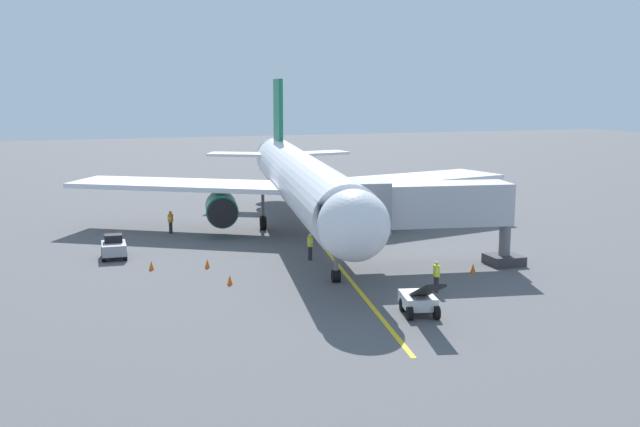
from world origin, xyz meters
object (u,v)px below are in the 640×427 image
object	(u,v)px
ground_crew_loader	(310,246)
baggage_cart_starboard_side	(438,210)
safety_cone_wing_starboard	(473,268)
airplane	(301,181)
safety_cone_nose_right	(207,263)
safety_cone_wing_port	(151,265)
ground_crew_marshaller	(436,276)
ground_crew_wing_walker	(171,222)
jet_bridge	(417,207)
safety_cone_nose_left	(230,280)
belt_loader_portside	(419,300)
tug_near_nose	(114,247)

from	to	relation	value
ground_crew_loader	baggage_cart_starboard_side	distance (m)	18.76
baggage_cart_starboard_side	safety_cone_wing_starboard	distance (m)	18.89
airplane	safety_cone_nose_right	world-z (taller)	airplane
safety_cone_wing_port	ground_crew_marshaller	bearing A→B (deg)	144.85
ground_crew_marshaller	ground_crew_wing_walker	world-z (taller)	same
jet_bridge	ground_crew_wing_walker	world-z (taller)	jet_bridge
airplane	ground_crew_marshaller	bearing A→B (deg)	97.65
ground_crew_loader	safety_cone_nose_left	xyz separation A→B (m)	(6.02, 4.40, -0.61)
belt_loader_portside	safety_cone_nose_right	bearing A→B (deg)	-57.30
jet_bridge	ground_crew_wing_walker	distance (m)	20.31
belt_loader_portside	ground_crew_marshaller	bearing A→B (deg)	-127.71
jet_bridge	safety_cone_nose_left	xyz separation A→B (m)	(11.46, 0.38, -3.49)
ground_crew_marshaller	baggage_cart_starboard_side	xyz separation A→B (m)	(-10.64, -20.96, -0.23)
safety_cone_wing_port	airplane	bearing A→B (deg)	-147.19
airplane	jet_bridge	distance (m)	12.50
airplane	ground_crew_loader	bearing A→B (deg)	77.21
airplane	tug_near_nose	size ratio (longest dim) A/B	17.28
baggage_cart_starboard_side	safety_cone_wing_port	bearing A→B (deg)	24.38
safety_cone_nose_right	tug_near_nose	bearing A→B (deg)	-40.34
ground_crew_wing_walker	safety_cone_nose_left	size ratio (longest dim) A/B	3.11
ground_crew_marshaller	safety_cone_wing_starboard	xyz separation A→B (m)	(-4.04, -3.27, -0.61)
safety_cone_wing_port	baggage_cart_starboard_side	bearing A→B (deg)	-155.62
tug_near_nose	jet_bridge	bearing A→B (deg)	154.03
airplane	safety_cone_nose_right	xyz separation A→B (m)	(8.35, 8.01, -3.73)
ground_crew_wing_walker	safety_cone_nose_right	xyz separation A→B (m)	(-0.76, 11.62, -0.61)
ground_crew_wing_walker	safety_cone_nose_right	size ratio (longest dim) A/B	3.11
tug_near_nose	safety_cone_wing_starboard	xyz separation A→B (m)	(-19.94, 10.47, -0.43)
jet_bridge	safety_cone_wing_starboard	size ratio (longest dim) A/B	20.95
airplane	belt_loader_portside	xyz separation A→B (m)	(0.24, 20.63, -3.29)
belt_loader_portside	tug_near_nose	bearing A→B (deg)	-52.00
safety_cone_nose_right	safety_cone_wing_port	distance (m)	3.31
ground_crew_marshaller	ground_crew_loader	size ratio (longest dim) A/B	1.00
ground_crew_wing_walker	safety_cone_wing_starboard	world-z (taller)	ground_crew_wing_walker
ground_crew_marshaller	ground_crew_wing_walker	bearing A→B (deg)	-61.35
airplane	tug_near_nose	bearing A→B (deg)	14.74
tug_near_nose	safety_cone_nose_left	distance (m)	10.49
safety_cone_wing_starboard	ground_crew_loader	bearing A→B (deg)	-36.82
ground_crew_loader	safety_cone_nose_left	bearing A→B (deg)	36.13
baggage_cart_starboard_side	safety_cone_wing_starboard	size ratio (longest dim) A/B	5.35
ground_crew_marshaller	safety_cone_wing_starboard	world-z (taller)	ground_crew_marshaller
airplane	ground_crew_marshaller	distance (m)	17.74
airplane	safety_cone_wing_starboard	xyz separation A→B (m)	(-6.36, 14.04, -3.73)
safety_cone_nose_left	safety_cone_wing_starboard	size ratio (longest dim) A/B	1.00
jet_bridge	belt_loader_portside	size ratio (longest dim) A/B	2.44
tug_near_nose	safety_cone_nose_right	distance (m)	6.87
jet_bridge	safety_cone_nose_right	distance (m)	13.08
airplane	belt_loader_portside	size ratio (longest dim) A/B	8.52
ground_crew_marshaller	safety_cone_wing_port	xyz separation A→B (m)	(13.95, -9.82, -0.61)
baggage_cart_starboard_side	airplane	bearing A→B (deg)	15.72
ground_crew_marshaller	safety_cone_wing_port	size ratio (longest dim) A/B	3.11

